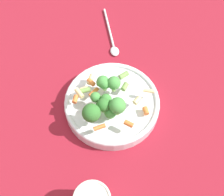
% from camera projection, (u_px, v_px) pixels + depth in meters
% --- Properties ---
extents(ground_plane, '(3.00, 3.00, 0.00)m').
position_uv_depth(ground_plane, '(112.00, 107.00, 0.84)').
color(ground_plane, maroon).
extents(bowl, '(0.25, 0.25, 0.04)m').
position_uv_depth(bowl, '(112.00, 104.00, 0.82)').
color(bowl, silver).
rests_on(bowl, ground_plane).
extents(pasta_salad, '(0.20, 0.19, 0.07)m').
position_uv_depth(pasta_salad, '(105.00, 100.00, 0.76)').
color(pasta_salad, '#8CB766').
rests_on(pasta_salad, bowl).
extents(spoon, '(0.10, 0.19, 0.01)m').
position_uv_depth(spoon, '(112.00, 40.00, 0.96)').
color(spoon, silver).
rests_on(spoon, ground_plane).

